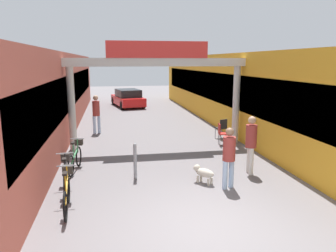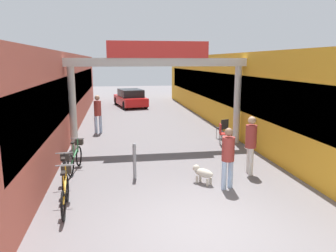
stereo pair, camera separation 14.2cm
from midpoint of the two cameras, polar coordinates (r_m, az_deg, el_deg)
The scene contains 15 objects.
ground_plane at distance 7.31m, azimuth 6.39°, elevation -16.79°, with size 80.00×80.00×0.00m, color slate.
storefront_left at distance 17.58m, azimuth -20.17°, elevation 5.54°, with size 3.00×26.00×3.78m.
storefront_right at distance 18.60m, azimuth 12.55°, elevation 6.23°, with size 3.00×26.00×3.78m.
arcade_sign_gateway at distance 13.10m, azimuth -1.42°, elevation 9.18°, with size 7.40×0.47×4.19m.
pedestrian_with_dog at distance 8.99m, azimuth 10.86°, elevation -4.85°, with size 0.45×0.45×1.69m.
pedestrian_companion at distance 10.29m, azimuth 14.61°, elevation -2.56°, with size 0.38×0.40×1.80m.
pedestrian_carrying_crate at distance 16.02m, azimuth -11.90°, elevation 2.51°, with size 0.45×0.45×1.84m.
dog_on_leash at distance 9.46m, azimuth 6.44°, elevation -8.08°, with size 0.61×0.68×0.50m.
bicycle_orange_nearest at distance 8.17m, azimuth -16.97°, elevation -10.75°, with size 0.46×1.69×0.98m.
bicycle_black_second at distance 9.25m, azimuth -17.12°, elevation -8.16°, with size 0.46×1.69×0.98m.
bicycle_green_third at distance 10.86m, azimuth -15.42°, elevation -5.17°, with size 0.46×1.68×0.98m.
bollard_post_metal at distance 9.73m, azimuth -5.44°, elevation -6.04°, with size 0.10×0.10×1.08m.
cafe_chair_red_nearer at distance 13.73m, azimuth 9.77°, elevation -1.08°, with size 0.46×0.46×0.89m.
cafe_chair_black_farther at distance 14.84m, azimuth 9.86°, elevation -0.16°, with size 0.52×0.52×0.89m.
parked_car_red at distance 25.26m, azimuth -6.41°, elevation 4.84°, with size 2.50×4.27×1.33m.
Camera 2 is at (-1.74, -6.21, 3.43)m, focal length 35.00 mm.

